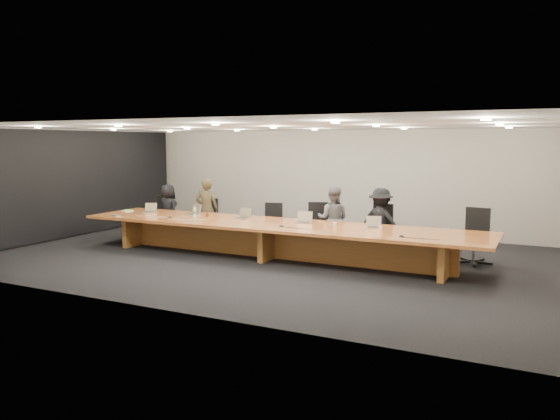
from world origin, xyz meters
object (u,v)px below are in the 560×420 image
Objects in this scene: chair_far_right at (474,236)px; laptop_a at (150,208)px; paper_cup_near at (335,225)px; laptop_e at (374,222)px; av_box at (116,215)px; person_a at (168,210)px; person_d at (381,222)px; paper_cup_far at (381,228)px; mic_right at (401,236)px; person_b at (207,209)px; laptop_b at (192,209)px; mic_left at (170,217)px; amber_mug at (207,215)px; chair_mid_right at (317,226)px; chair_far_left at (162,215)px; chair_right at (378,229)px; chair_mid_left at (271,224)px; conference_table at (274,234)px; mic_center at (281,226)px; laptop_d at (304,217)px; water_bottle at (195,212)px; person_c at (333,219)px; laptop_c at (242,213)px; chair_left at (206,219)px.

chair_far_right reaches higher than laptop_a.
paper_cup_near is (-2.57, -1.17, 0.22)m from chair_far_right.
laptop_e is 1.63× the size of av_box.
person_a reaches higher than laptop_e.
paper_cup_far is at bearing 116.26° from person_d.
av_box is at bearing -178.55° from mic_right.
person_b is at bearing -169.34° from person_a.
mic_left is at bearing -85.50° from laptop_b.
amber_mug is 0.98× the size of paper_cup_near.
chair_mid_right is 9.59× the size of mic_left.
av_box is (0.24, -1.95, 0.24)m from chair_far_left.
chair_right reaches higher than av_box.
chair_right is at bearing -10.57° from chair_mid_left.
mic_center is at bearing -44.46° from conference_table.
conference_table is 7.89× the size of chair_right.
laptop_e reaches higher than conference_table.
chair_right is 3.75× the size of laptop_e.
laptop_d is 1.71× the size of av_box.
paper_cup_near is at bearing 6.03° from mic_left.
mic_right is (3.57, -1.74, 0.25)m from chair_mid_left.
chair_mid_left is 3.05m from laptop_a.
amber_mug is 0.47× the size of av_box.
chair_mid_right is at bearing 39.30° from laptop_b.
mic_left is at bearing -159.28° from chair_far_right.
person_d is 6.43× the size of water_bottle.
chair_right reaches higher than chair_mid_left.
chair_mid_left is 3.21× the size of laptop_d.
mic_left is at bearing 25.18° from av_box.
person_b reaches higher than chair_mid_left.
amber_mug is (0.20, 0.21, -0.07)m from water_bottle.
person_d is 4.75m from mic_left.
chair_right is at bearing 47.66° from mic_center.
conference_table is 48.11× the size of av_box.
laptop_e is 3.44× the size of amber_mug.
chair_mid_left is at bearing 164.01° from person_b.
laptop_a is (-3.58, 0.28, 0.34)m from conference_table.
person_b reaches higher than paper_cup_near.
laptop_b is 0.52m from amber_mug.
person_d is at bearing 61.62° from paper_cup_near.
mic_left is 1.00× the size of mic_right.
laptop_a is (-1.12, -0.84, 0.08)m from person_b.
mic_left is at bearing 14.61° from person_c.
laptop_c is 0.88m from amber_mug.
chair_far_left is 9.06× the size of mic_right.
amber_mug is 0.80× the size of mic_center.
person_d is (4.51, 0.08, 0.20)m from chair_left.
chair_far_right is 12.90× the size of paper_cup_near.
paper_cup_far is (-1.60, -1.24, 0.21)m from chair_far_right.
chair_far_right reaches higher than amber_mug.
laptop_a is at bearing -167.80° from laptop_c.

